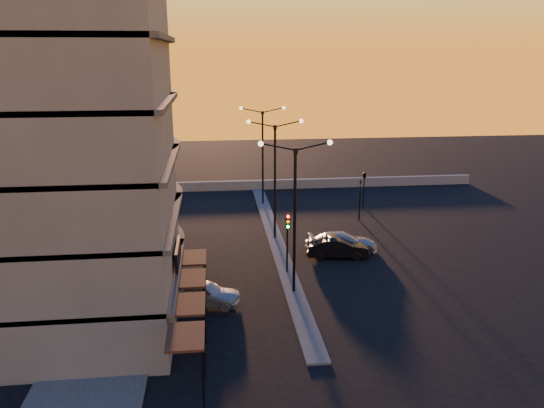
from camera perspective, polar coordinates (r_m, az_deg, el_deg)
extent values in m
plane|color=black|center=(33.31, 2.35, -9.50)|extent=(120.00, 120.00, 0.00)
cube|color=#454543|center=(37.06, -15.03, -7.24)|extent=(5.00, 40.00, 0.12)
cube|color=#454543|center=(42.45, 0.31, -3.66)|extent=(1.20, 36.00, 0.12)
cube|color=slate|center=(57.79, 0.42, 2.13)|extent=(44.00, 0.50, 1.00)
cylinder|color=slate|center=(33.09, -23.23, 11.56)|extent=(14.00, 14.00, 25.00)
cube|color=slate|center=(28.34, -26.05, 10.71)|extent=(14.00, 10.00, 25.00)
cylinder|color=black|center=(35.41, -21.31, -6.24)|extent=(14.16, 14.16, 2.40)
cube|color=black|center=(29.78, -10.07, -5.39)|extent=(0.15, 3.20, 1.20)
cylinder|color=black|center=(31.64, 2.44, -2.13)|extent=(0.18, 0.18, 9.00)
cube|color=black|center=(30.56, 2.54, 5.74)|extent=(0.25, 0.25, 0.35)
sphere|color=#FFE5B2|center=(30.24, -1.22, 6.51)|extent=(0.32, 0.32, 0.32)
sphere|color=#FFE5B2|center=(30.86, 6.25, 6.61)|extent=(0.32, 0.32, 0.32)
cylinder|color=black|center=(41.17, 0.32, 2.17)|extent=(0.18, 0.18, 9.00)
cube|color=black|center=(40.35, 0.33, 8.25)|extent=(0.25, 0.25, 0.35)
sphere|color=#FFE5B2|center=(40.11, -2.55, 8.84)|extent=(0.32, 0.32, 0.32)
sphere|color=#FFE5B2|center=(40.57, 3.17, 8.91)|extent=(0.32, 0.32, 0.32)
cylinder|color=black|center=(50.89, -1.01, 4.84)|extent=(0.18, 0.18, 9.00)
cube|color=black|center=(50.22, -1.03, 9.77)|extent=(0.25, 0.25, 0.35)
sphere|color=#FFE5B2|center=(50.03, -3.35, 10.24)|extent=(0.32, 0.32, 0.32)
sphere|color=#FFE5B2|center=(50.40, 1.27, 10.31)|extent=(0.32, 0.32, 0.32)
cylinder|color=black|center=(35.41, 1.64, -5.09)|extent=(0.12, 0.12, 3.20)
cube|color=black|center=(34.52, 1.71, -1.87)|extent=(0.28, 0.16, 1.00)
sphere|color=#FF0C05|center=(34.32, 1.74, -1.36)|extent=(0.20, 0.20, 0.20)
sphere|color=orange|center=(34.43, 1.74, -1.92)|extent=(0.20, 0.20, 0.20)
sphere|color=#0CFF26|center=(34.54, 1.73, -2.47)|extent=(0.20, 0.20, 0.20)
cylinder|color=black|center=(47.31, 9.40, -0.10)|extent=(0.12, 0.12, 2.80)
imported|color=black|center=(46.85, 9.50, 2.02)|extent=(0.13, 0.16, 0.80)
cylinder|color=black|center=(51.43, 9.82, 1.18)|extent=(0.12, 0.12, 2.80)
imported|color=black|center=(51.00, 9.92, 3.14)|extent=(0.42, 1.99, 0.80)
imported|color=#B4B8BC|center=(31.77, -7.32, -9.49)|extent=(4.60, 2.73, 1.47)
imported|color=black|center=(38.80, 7.03, -4.63)|extent=(4.66, 1.98, 1.49)
imported|color=#A3A6AA|center=(39.81, 7.64, -4.13)|extent=(5.12, 2.14, 1.48)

